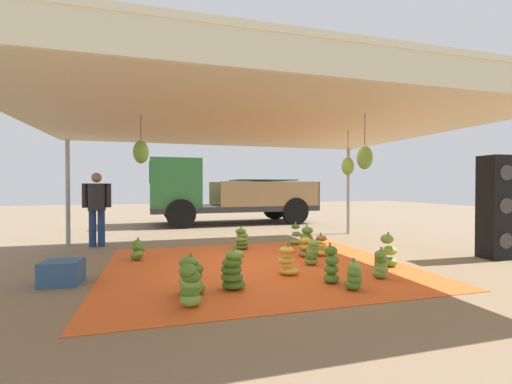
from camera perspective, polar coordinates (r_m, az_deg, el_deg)
ground_plane at (r=9.15m, az=-4.98°, el=-8.02°), size 40.00×40.00×0.00m
tarp_orange at (r=6.28m, az=0.34°, el=-12.14°), size 5.23×4.59×0.01m
tent_canopy at (r=6.13m, az=0.66°, el=11.32°), size 8.00×7.00×2.62m
banana_bunch_0 at (r=5.68m, az=5.21°, el=-11.42°), size 0.42×0.42×0.50m
banana_bunch_1 at (r=7.79m, az=-2.40°, el=-7.91°), size 0.39×0.38×0.53m
banana_bunch_2 at (r=5.03m, az=15.91°, el=-13.34°), size 0.29×0.26×0.43m
banana_bunch_3 at (r=5.73m, az=19.97°, el=-11.29°), size 0.30×0.30×0.48m
banana_bunch_4 at (r=4.88m, az=-3.87°, el=-12.90°), size 0.46×0.46×0.59m
banana_bunch_5 at (r=7.27m, az=10.70°, el=-8.82°), size 0.36×0.39×0.47m
banana_bunch_6 at (r=7.06m, az=8.21°, el=-9.14°), size 0.36×0.36×0.45m
banana_bunch_7 at (r=8.53m, az=6.59°, el=-7.10°), size 0.39×0.35×0.55m
banana_bunch_8 at (r=6.61m, az=21.19°, el=-9.23°), size 0.37×0.37×0.60m
banana_bunch_9 at (r=4.76m, az=-10.65°, el=-13.54°), size 0.38×0.36×0.53m
banana_bunch_10 at (r=6.38m, az=9.29°, el=-9.90°), size 0.36×0.33×0.51m
banana_bunch_11 at (r=4.30m, az=-10.81°, el=-15.03°), size 0.33×0.36×0.54m
banana_bunch_12 at (r=7.06m, az=-19.04°, el=-9.16°), size 0.33×0.33×0.43m
banana_bunch_13 at (r=7.53m, az=8.41°, el=-7.96°), size 0.43×0.43×0.59m
banana_bunch_14 at (r=5.28m, az=12.36°, el=-11.86°), size 0.33×0.33×0.59m
cargo_truck_main at (r=13.17m, az=-5.08°, el=-0.13°), size 6.23×2.60×2.40m
worker_0 at (r=8.96m, az=-24.89°, el=-1.74°), size 0.64×0.39×1.75m
speaker_stack at (r=8.27m, az=34.83°, el=-2.06°), size 0.51×0.52×2.03m
crate_0 at (r=5.85m, az=-29.49°, el=-11.55°), size 0.57×0.49×0.35m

